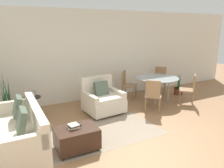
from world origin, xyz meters
The scene contains 17 objects.
ground_plane centered at (0.00, 0.00, 0.00)m, with size 20.00×20.00×0.00m, color #936B47.
wall_back centered at (0.00, 3.24, 1.38)m, with size 12.00×0.06×2.75m.
area_rug centered at (-0.74, 0.92, 0.00)m, with size 2.70×1.49×0.01m.
couch centered at (-2.29, 0.95, 0.31)m, with size 0.86×1.91×0.93m.
armchair centered at (-0.13, 1.98, 0.35)m, with size 1.02×0.95×0.93m.
ottoman centered at (-1.35, 0.52, 0.23)m, with size 0.77×0.55×0.42m.
book_stack centered at (-1.38, 0.55, 0.46)m, with size 0.25×0.20×0.08m.
tv_remote_primary centered at (-1.35, 0.65, 0.43)m, with size 0.14×0.15×0.01m.
potted_plant centered at (-2.42, 2.38, 0.24)m, with size 0.43×0.43×1.25m.
side_table centered at (-1.85, 2.37, 0.40)m, with size 0.41×0.41×0.57m.
picture_frame centered at (-1.85, 2.37, 0.65)m, with size 0.17×0.06×0.15m.
dining_table centered at (1.74, 2.03, 0.68)m, with size 1.27×1.27×0.75m.
dining_chair_near_left centered at (1.06, 1.35, 0.52)m, with size 0.59×0.59×0.90m.
dining_chair_near_right centered at (2.41, 1.35, 0.52)m, with size 0.59×0.59×0.90m.
dining_chair_far_left centered at (1.06, 2.70, 0.52)m, with size 0.59×0.59×0.90m.
dining_chair_far_right centered at (2.41, 2.70, 0.52)m, with size 0.59×0.59×0.90m.
potted_plant_small centered at (2.87, 2.26, 0.18)m, with size 0.30×0.30×0.75m.
Camera 1 is at (-2.48, -3.04, 2.22)m, focal length 35.00 mm.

